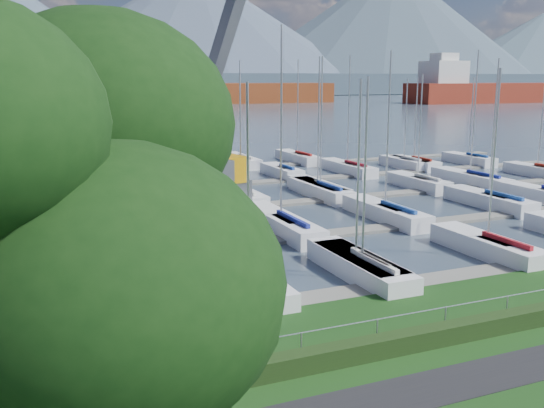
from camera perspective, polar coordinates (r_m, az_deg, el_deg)
path at (r=21.08m, az=16.73°, el=-15.83°), size 160.00×2.00×0.04m
water at (r=277.61m, az=-20.61°, el=8.99°), size 800.00×540.00×0.20m
hedge at (r=22.77m, az=12.54°, el=-12.50°), size 80.00×0.70×0.70m
fence at (r=22.74m, az=12.05°, el=-10.19°), size 80.00×0.04×0.04m
foothill at (r=347.40m, az=-21.24°, el=10.42°), size 900.00×80.00×12.00m
mountains at (r=423.86m, az=-21.01°, el=16.06°), size 1190.00×360.00×115.00m
docks at (r=45.95m, az=-6.81°, el=-0.64°), size 90.00×41.60×0.25m
tree at (r=11.89m, az=-21.80°, el=1.05°), size 8.51×10.06×11.45m
crane at (r=44.39m, az=-4.78°, el=6.22°), size 6.69×13.18×22.35m
cargo_ship_mid at (r=238.59m, az=-8.08°, el=10.20°), size 111.16×19.56×21.50m
cargo_ship_east at (r=266.18m, az=20.08°, el=9.83°), size 83.15×21.80×21.50m
sailboat_fleet at (r=47.39m, az=-9.86°, el=6.50°), size 75.82×49.23×13.48m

